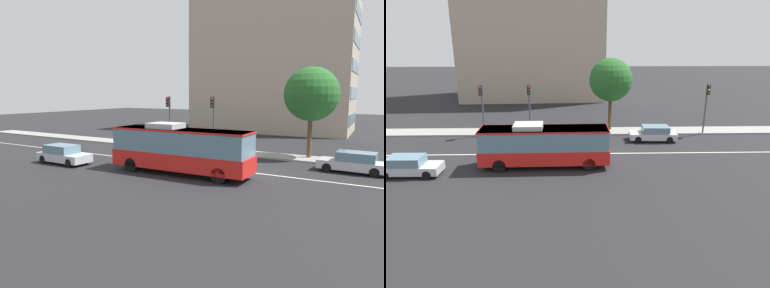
{
  "view_description": "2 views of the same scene",
  "coord_description": "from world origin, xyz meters",
  "views": [
    {
      "loc": [
        9.01,
        -22.92,
        5.51
      ],
      "look_at": [
        -2.2,
        -3.92,
        2.33
      ],
      "focal_mm": 33.24,
      "sensor_mm": 36.0,
      "label": 1
    },
    {
      "loc": [
        -1.83,
        -28.47,
        10.16
      ],
      "look_at": [
        -1.18,
        -3.52,
        2.04
      ],
      "focal_mm": 32.38,
      "sensor_mm": 36.0,
      "label": 2
    }
  ],
  "objects": [
    {
      "name": "ground_plane",
      "position": [
        0.0,
        0.0,
        0.0
      ],
      "size": [
        160.0,
        160.0,
        0.0
      ],
      "primitive_type": "plane",
      "color": "black"
    },
    {
      "name": "sidewalk_kerb",
      "position": [
        0.0,
        6.92,
        0.07
      ],
      "size": [
        80.0,
        2.65,
        0.14
      ],
      "primitive_type": "cube",
      "color": "gray",
      "rests_on": "ground_plane"
    },
    {
      "name": "lane_centre_line",
      "position": [
        0.0,
        0.0,
        0.01
      ],
      "size": [
        76.0,
        0.16,
        0.01
      ],
      "primitive_type": "cube",
      "color": "silver",
      "rests_on": "ground_plane"
    },
    {
      "name": "transit_bus",
      "position": [
        -3.79,
        -2.81,
        1.81
      ],
      "size": [
        10.04,
        2.67,
        3.46
      ],
      "rotation": [
        0.0,
        0.0,
        0.02
      ],
      "color": "red",
      "rests_on": "ground_plane"
    },
    {
      "name": "sedan_silver",
      "position": [
        -13.72,
        -4.36,
        0.72
      ],
      "size": [
        4.51,
        1.85,
        1.46
      ],
      "rotation": [
        0.0,
        0.0,
        -0.01
      ],
      "color": "#B7BABF",
      "rests_on": "ground_plane"
    },
    {
      "name": "sedan_silver_ahead",
      "position": [
        6.36,
        3.68,
        0.72
      ],
      "size": [
        4.57,
        1.99,
        1.46
      ],
      "rotation": [
        0.0,
        0.0,
        3.1
      ],
      "color": "#B7BABF",
      "rests_on": "ground_plane"
    },
    {
      "name": "traffic_light_mid_block",
      "position": [
        -5.84,
        6.01,
        3.56
      ],
      "size": [
        0.33,
        0.62,
        5.2
      ],
      "rotation": [
        0.0,
        0.0,
        -1.54
      ],
      "color": "#47474C",
      "rests_on": "ground_plane"
    },
    {
      "name": "traffic_light_far_corner",
      "position": [
        -10.5,
        5.71,
        3.56
      ],
      "size": [
        0.34,
        0.62,
        5.2
      ],
      "rotation": [
        0.0,
        0.0,
        -1.65
      ],
      "color": "#47474C",
      "rests_on": "ground_plane"
    },
    {
      "name": "street_tree_kerbside_left",
      "position": [
        2.5,
        7.47,
        5.41
      ],
      "size": [
        4.48,
        4.48,
        7.66
      ],
      "color": "#4C3823",
      "rests_on": "ground_plane"
    },
    {
      "name": "office_block_background",
      "position": [
        -7.42,
        28.38,
        10.2
      ],
      "size": [
        22.08,
        12.93,
        20.4
      ],
      "rotation": [
        0.0,
        0.0,
        0.04
      ],
      "color": "tan",
      "rests_on": "ground_plane"
    }
  ]
}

